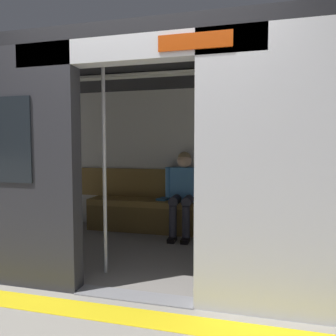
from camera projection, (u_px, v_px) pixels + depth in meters
The scene contains 9 objects.
ground_plane at pixel (134, 297), 2.67m from camera, with size 60.00×60.00×0.00m, color gray.
platform_edge_strip at pixel (121, 315), 2.38m from camera, with size 8.00×0.24×0.01m, color yellow.
train_car at pixel (160, 128), 3.65m from camera, with size 6.40×2.51×2.28m.
bench_seat at pixel (181, 209), 4.58m from camera, with size 2.90×0.44×0.48m.
person_seated at pixel (183, 187), 4.50m from camera, with size 0.55×0.68×1.21m.
handbag at pixel (210, 196), 4.52m from camera, with size 0.26×0.15×0.17m.
book at pixel (164, 199), 4.71m from camera, with size 0.15×0.22×0.03m, color #26598C.
grab_pole_door at pixel (104, 168), 3.11m from camera, with size 0.04×0.04×2.14m, color silver.
grab_pole_far at pixel (199, 168), 3.03m from camera, with size 0.04×0.04×2.14m, color silver.
Camera 1 is at (-0.90, 2.44, 1.28)m, focal length 33.42 mm.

